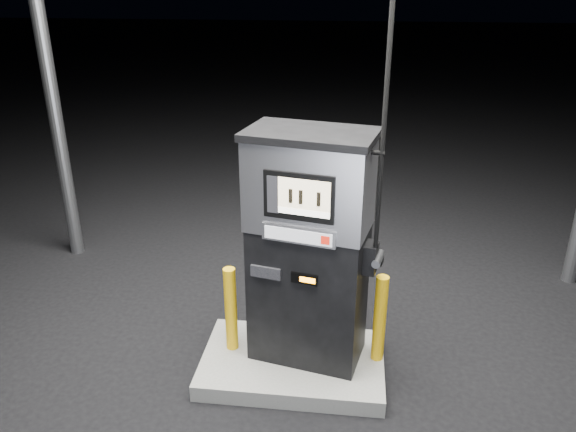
# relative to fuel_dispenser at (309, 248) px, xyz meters

# --- Properties ---
(ground) EXTENTS (80.00, 80.00, 0.00)m
(ground) POSITION_rel_fuel_dispenser_xyz_m (-0.12, -0.10, -1.19)
(ground) COLOR black
(ground) RESTS_ON ground
(pump_island) EXTENTS (1.60, 1.00, 0.15)m
(pump_island) POSITION_rel_fuel_dispenser_xyz_m (-0.12, -0.10, -1.12)
(pump_island) COLOR slate
(pump_island) RESTS_ON ground
(fuel_dispenser) EXTENTS (1.17, 0.80, 4.21)m
(fuel_dispenser) POSITION_rel_fuel_dispenser_xyz_m (0.00, 0.00, 0.00)
(fuel_dispenser) COLOR black
(fuel_dispenser) RESTS_ON pump_island
(bollard_left) EXTENTS (0.13, 0.13, 0.81)m
(bollard_left) POSITION_rel_fuel_dispenser_xyz_m (-0.68, -0.02, -0.64)
(bollard_left) COLOR yellow
(bollard_left) RESTS_ON pump_island
(bollard_right) EXTENTS (0.14, 0.14, 0.82)m
(bollard_right) POSITION_rel_fuel_dispenser_xyz_m (0.62, -0.02, -0.63)
(bollard_right) COLOR yellow
(bollard_right) RESTS_ON pump_island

